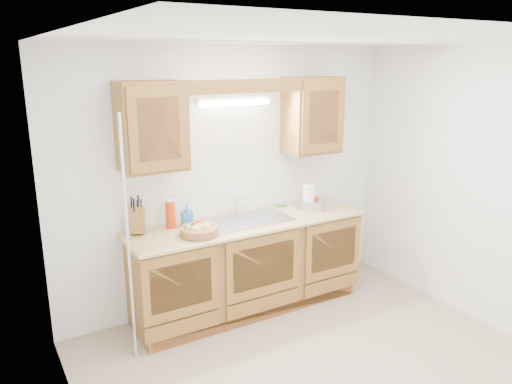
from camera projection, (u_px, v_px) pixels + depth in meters
room at (328, 220)px, 3.59m from camera, size 3.52×3.50×2.50m
base_cabinets at (247, 266)px, 4.80m from camera, size 2.20×0.60×0.86m
countertop at (248, 223)px, 4.68m from camera, size 2.30×0.63×0.04m
upper_cabinet_left at (152, 127)px, 4.15m from camera, size 0.55×0.33×0.75m
upper_cabinet_right at (312, 115)px, 4.96m from camera, size 0.55×0.33×0.75m
valance at (247, 86)px, 4.35m from camera, size 2.20×0.05×0.12m
fluorescent_fixture at (235, 101)px, 4.58m from camera, size 0.76×0.08×0.08m
sink at (246, 228)px, 4.71m from camera, size 0.84×0.46×0.36m
wire_shelf_pole at (128, 242)px, 3.85m from camera, size 0.03×0.03×2.00m
outlet_plate at (311, 177)px, 5.33m from camera, size 0.08×0.01×0.12m
fruit_basket at (199, 230)px, 4.29m from camera, size 0.43×0.43×0.10m
knife_block at (138, 220)px, 4.33m from camera, size 0.18×0.22×0.34m
orange_canister at (171, 214)px, 4.46m from camera, size 0.11×0.11×0.26m
soap_bottle at (187, 215)px, 4.52m from camera, size 0.10×0.10×0.20m
sponge at (281, 205)px, 5.14m from camera, size 0.11×0.08×0.02m
paper_towel at (309, 198)px, 4.99m from camera, size 0.14×0.14×0.30m
apple_bowl at (312, 204)px, 5.03m from camera, size 0.26×0.26×0.13m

